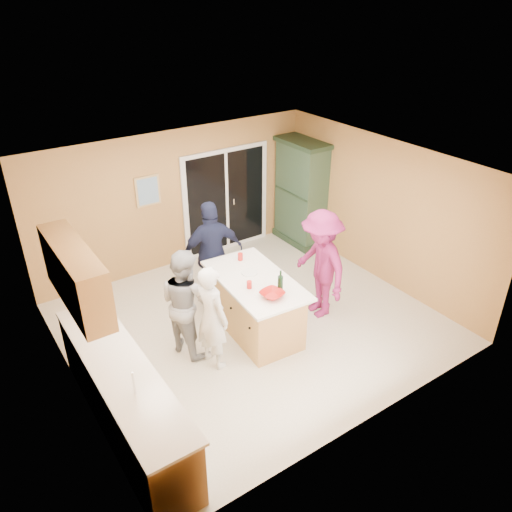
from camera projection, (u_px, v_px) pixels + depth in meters
floor at (252, 323)px, 8.06m from camera, size 5.50×5.50×0.00m
ceiling at (251, 169)px, 6.81m from camera, size 5.50×5.00×0.10m
wall_back at (177, 200)px, 9.25m from camera, size 5.50×0.10×2.60m
wall_front at (374, 340)px, 5.63m from camera, size 5.50×0.10×2.60m
wall_left at (64, 313)px, 6.08m from camera, size 0.10×5.00×2.60m
wall_right at (381, 211)px, 8.79m from camera, size 0.10×5.00×2.60m
left_cabinet_run at (129, 406)px, 5.87m from camera, size 0.65×3.05×1.24m
upper_cabinets at (75, 275)px, 5.74m from camera, size 0.35×1.60×0.75m
sliding_door at (226, 200)px, 9.86m from camera, size 1.90×0.07×2.10m
framed_picture at (148, 191)px, 8.81m from camera, size 0.46×0.04×0.56m
kitchen_island at (255, 307)px, 7.69m from camera, size 1.10×1.86×0.95m
green_hutch at (301, 194)px, 10.16m from camera, size 0.62×1.18×2.16m
woman_white at (212, 317)px, 6.86m from camera, size 0.49×0.64×1.59m
woman_grey at (185, 302)px, 7.13m from camera, size 0.81×0.94×1.66m
woman_navy at (212, 253)px, 8.22m from camera, size 1.13×0.62×1.83m
woman_magenta at (320, 264)px, 7.90m from camera, size 0.83×1.26×1.83m
serving_bowl at (272, 294)px, 7.01m from camera, size 0.38×0.38×0.08m
tulip_vase at (80, 299)px, 6.63m from camera, size 0.23×0.17×0.39m
tumbler_near at (240, 257)px, 7.93m from camera, size 0.09×0.09×0.12m
tumbler_far at (249, 285)px, 7.21m from camera, size 0.09×0.09×0.11m
wine_bottle at (280, 283)px, 7.10m from camera, size 0.08×0.08×0.34m
white_plate at (249, 273)px, 7.60m from camera, size 0.29×0.29×0.02m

